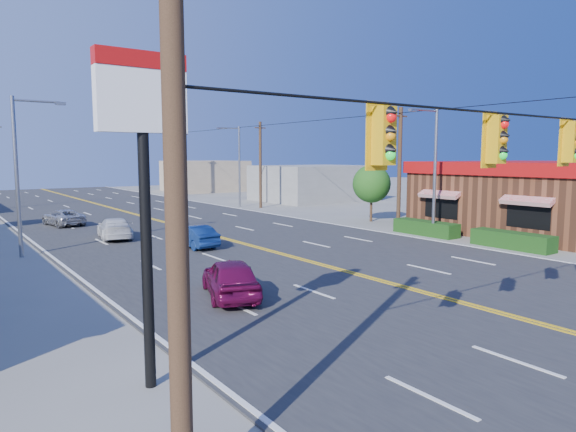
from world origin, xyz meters
TOP-DOWN VIEW (x-y plane):
  - road at (0.00, 20.00)m, footprint 20.00×120.00m
  - kfc at (19.90, 12.00)m, footprint 16.30×12.40m
  - pizza_hut_sign at (-11.00, 4.00)m, footprint 1.90×0.30m
  - streetlight_se at (10.79, 14.00)m, footprint 2.55×0.25m
  - streetlight_ne at (10.79, 38.00)m, footprint 2.55×0.25m
  - streetlight_sw at (-10.79, 22.00)m, footprint 2.55×0.25m
  - utility_pole_near at (12.20, 18.00)m, footprint 0.28×0.28m
  - utility_pole_mid at (12.20, 36.00)m, footprint 0.28×0.28m
  - utility_pole_far at (12.20, 54.00)m, footprint 0.28×0.28m
  - tree_kfc_rear at (13.50, 22.00)m, footprint 2.94×2.94m
  - bld_east_mid at (22.00, 40.00)m, footprint 12.00×10.00m
  - bld_east_far at (19.00, 62.00)m, footprint 10.00×10.00m
  - car_magenta at (-6.11, 9.17)m, footprint 2.94×4.46m
  - car_blue at (-2.80, 19.27)m, footprint 1.49×3.77m
  - car_white at (-5.45, 24.86)m, footprint 2.53×4.63m
  - car_silver at (-6.68, 33.07)m, footprint 2.54×4.44m

SIDE VIEW (x-z plane):
  - road at x=0.00m, z-range 0.00..0.06m
  - car_silver at x=-6.68m, z-range 0.00..1.17m
  - car_blue at x=-2.80m, z-range 0.00..1.22m
  - car_white at x=-5.45m, z-range 0.00..1.27m
  - car_magenta at x=-6.11m, z-range 0.00..1.41m
  - bld_east_mid at x=22.00m, z-range 0.00..4.00m
  - bld_east_far at x=19.00m, z-range 0.00..4.40m
  - kfc at x=19.90m, z-range 0.03..4.73m
  - tree_kfc_rear at x=13.50m, z-range 0.73..5.14m
  - utility_pole_near at x=12.20m, z-range 0.00..8.40m
  - utility_pole_mid at x=12.20m, z-range 0.00..8.40m
  - utility_pole_far at x=12.20m, z-range 0.00..8.40m
  - streetlight_se at x=10.79m, z-range 0.51..8.51m
  - streetlight_ne at x=10.79m, z-range 0.51..8.51m
  - streetlight_sw at x=-10.79m, z-range 0.51..8.51m
  - pizza_hut_sign at x=-11.00m, z-range 1.76..8.61m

